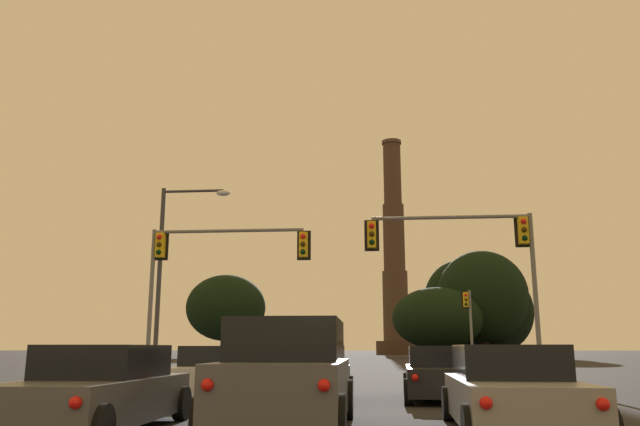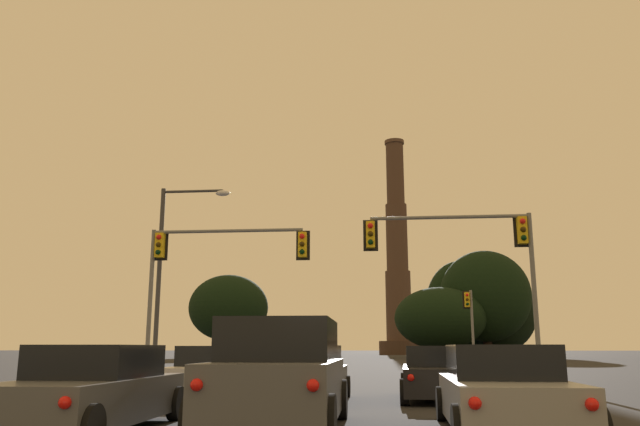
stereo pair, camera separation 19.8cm
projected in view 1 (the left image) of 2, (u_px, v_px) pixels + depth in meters
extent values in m
cube|color=#4C4F54|center=(314.00, 381.00, 16.24)|extent=(1.73, 4.01, 0.72)
cube|color=black|center=(312.00, 356.00, 15.99)|extent=(1.57, 1.91, 0.55)
cylinder|color=black|center=(291.00, 386.00, 17.85)|extent=(0.22, 0.60, 0.60)
cylinder|color=black|center=(349.00, 386.00, 17.70)|extent=(0.22, 0.60, 0.60)
cylinder|color=black|center=(271.00, 394.00, 14.69)|extent=(0.22, 0.60, 0.60)
cylinder|color=black|center=(342.00, 395.00, 14.54)|extent=(0.22, 0.60, 0.60)
sphere|color=red|center=(275.00, 378.00, 14.37)|extent=(0.17, 0.17, 0.17)
sphere|color=red|center=(334.00, 379.00, 14.25)|extent=(0.17, 0.17, 0.17)
cube|color=black|center=(440.00, 380.00, 16.94)|extent=(1.97, 4.66, 0.70)
cube|color=black|center=(439.00, 356.00, 17.29)|extent=(1.70, 2.26, 0.55)
cylinder|color=black|center=(407.00, 383.00, 18.85)|extent=(0.24, 0.65, 0.64)
cylinder|color=black|center=(466.00, 384.00, 18.63)|extent=(0.24, 0.65, 0.64)
cylinder|color=black|center=(408.00, 392.00, 15.16)|extent=(0.24, 0.65, 0.64)
cylinder|color=black|center=(482.00, 393.00, 14.94)|extent=(0.24, 0.65, 0.64)
sphere|color=red|center=(415.00, 378.00, 14.81)|extent=(0.17, 0.17, 0.17)
sphere|color=red|center=(477.00, 378.00, 14.63)|extent=(0.17, 0.17, 0.17)
cube|color=gray|center=(512.00, 401.00, 10.16)|extent=(1.93, 4.65, 0.70)
cube|color=black|center=(507.00, 361.00, 10.51)|extent=(1.68, 2.25, 0.55)
cylinder|color=black|center=(448.00, 404.00, 12.06)|extent=(0.24, 0.65, 0.64)
cylinder|color=black|center=(542.00, 405.00, 11.85)|extent=(0.24, 0.65, 0.64)
sphere|color=red|center=(486.00, 403.00, 8.02)|extent=(0.17, 0.17, 0.17)
sphere|color=red|center=(603.00, 404.00, 7.85)|extent=(0.17, 0.17, 0.17)
cube|color=#4C4F54|center=(288.00, 390.00, 10.56)|extent=(1.99, 4.83, 0.95)
cube|color=black|center=(289.00, 340.00, 10.85)|extent=(1.82, 2.83, 0.70)
cylinder|color=black|center=(253.00, 399.00, 12.44)|extent=(0.23, 0.76, 0.76)
cylinder|color=black|center=(347.00, 399.00, 12.30)|extent=(0.23, 0.76, 0.76)
cylinder|color=black|center=(204.00, 421.00, 8.69)|extent=(0.23, 0.76, 0.76)
cylinder|color=black|center=(338.00, 422.00, 8.55)|extent=(0.23, 0.76, 0.76)
sphere|color=red|center=(207.00, 385.00, 8.30)|extent=(0.17, 0.17, 0.17)
sphere|color=red|center=(324.00, 385.00, 8.19)|extent=(0.17, 0.17, 0.17)
cube|color=#4C4F54|center=(97.00, 400.00, 10.36)|extent=(1.86, 4.62, 0.70)
cube|color=black|center=(105.00, 361.00, 10.71)|extent=(1.65, 2.22, 0.55)
cylinder|color=black|center=(94.00, 403.00, 12.23)|extent=(0.23, 0.64, 0.64)
cylinder|color=black|center=(182.00, 403.00, 12.10)|extent=(0.23, 0.64, 0.64)
sphere|color=red|center=(75.00, 403.00, 8.07)|extent=(0.17, 0.17, 0.17)
cube|color=silver|center=(213.00, 379.00, 17.56)|extent=(1.93, 4.65, 0.70)
cube|color=black|center=(216.00, 356.00, 17.92)|extent=(1.68, 2.24, 0.55)
cylinder|color=black|center=(199.00, 382.00, 19.42)|extent=(0.24, 0.65, 0.64)
cylinder|color=black|center=(255.00, 382.00, 19.31)|extent=(0.24, 0.65, 0.64)
cylinder|color=black|center=(161.00, 390.00, 15.72)|extent=(0.24, 0.65, 0.64)
cylinder|color=black|center=(230.00, 391.00, 15.61)|extent=(0.24, 0.65, 0.64)
sphere|color=red|center=(163.00, 377.00, 15.37)|extent=(0.17, 0.17, 0.17)
sphere|color=red|center=(221.00, 377.00, 15.28)|extent=(0.17, 0.17, 0.17)
cylinder|color=slate|center=(536.00, 297.00, 23.38)|extent=(0.18, 0.18, 6.45)
cylinder|color=black|center=(542.00, 385.00, 22.71)|extent=(0.40, 0.40, 0.10)
cube|color=yellow|center=(523.00, 231.00, 23.94)|extent=(0.34, 0.34, 1.04)
cube|color=black|center=(522.00, 231.00, 24.12)|extent=(0.58, 0.03, 1.25)
sphere|color=red|center=(524.00, 221.00, 23.83)|extent=(0.22, 0.22, 0.22)
sphere|color=#352604|center=(524.00, 230.00, 23.76)|extent=(0.22, 0.22, 0.22)
sphere|color=black|center=(525.00, 238.00, 23.69)|extent=(0.22, 0.22, 0.22)
cylinder|color=slate|center=(450.00, 217.00, 24.31)|extent=(6.10, 0.14, 0.14)
sphere|color=slate|center=(530.00, 216.00, 24.04)|extent=(0.18, 0.18, 0.18)
cube|color=yellow|center=(372.00, 235.00, 24.44)|extent=(0.34, 0.34, 1.04)
cube|color=black|center=(372.00, 236.00, 24.62)|extent=(0.58, 0.03, 1.25)
sphere|color=red|center=(372.00, 226.00, 24.33)|extent=(0.22, 0.22, 0.22)
sphere|color=#352604|center=(372.00, 234.00, 24.26)|extent=(0.22, 0.22, 0.22)
sphere|color=black|center=(372.00, 242.00, 24.19)|extent=(0.22, 0.22, 0.22)
cylinder|color=slate|center=(150.00, 304.00, 25.93)|extent=(0.18, 0.18, 6.30)
cylinder|color=black|center=(146.00, 381.00, 25.27)|extent=(0.40, 0.40, 0.10)
cube|color=yellow|center=(160.00, 245.00, 26.43)|extent=(0.34, 0.34, 1.04)
cube|color=black|center=(162.00, 246.00, 26.60)|extent=(0.58, 0.03, 1.25)
sphere|color=red|center=(159.00, 237.00, 26.31)|extent=(0.22, 0.22, 0.22)
sphere|color=#352604|center=(159.00, 244.00, 26.24)|extent=(0.22, 0.22, 0.22)
sphere|color=black|center=(159.00, 252.00, 26.17)|extent=(0.22, 0.22, 0.22)
cylinder|color=slate|center=(228.00, 231.00, 26.29)|extent=(6.40, 0.14, 0.14)
sphere|color=slate|center=(155.00, 232.00, 26.57)|extent=(0.18, 0.18, 0.18)
cube|color=yellow|center=(303.00, 245.00, 25.87)|extent=(0.34, 0.34, 1.04)
cube|color=black|center=(304.00, 245.00, 26.04)|extent=(0.58, 0.03, 1.25)
sphere|color=red|center=(303.00, 236.00, 25.75)|extent=(0.22, 0.22, 0.22)
sphere|color=#352604|center=(303.00, 244.00, 25.68)|extent=(0.22, 0.22, 0.22)
sphere|color=black|center=(303.00, 252.00, 25.62)|extent=(0.22, 0.22, 0.22)
cylinder|color=slate|center=(471.00, 329.00, 43.91)|extent=(0.18, 0.18, 5.38)
cylinder|color=black|center=(473.00, 367.00, 43.35)|extent=(0.40, 0.40, 0.10)
cube|color=yellow|center=(466.00, 300.00, 44.36)|extent=(0.34, 0.34, 1.04)
cube|color=black|center=(465.00, 300.00, 44.53)|extent=(0.58, 0.03, 1.25)
sphere|color=red|center=(466.00, 295.00, 44.24)|extent=(0.22, 0.22, 0.22)
sphere|color=#352604|center=(466.00, 300.00, 44.17)|extent=(0.22, 0.22, 0.22)
sphere|color=black|center=(466.00, 304.00, 44.10)|extent=(0.22, 0.22, 0.22)
cylinder|color=#38383A|center=(159.00, 281.00, 27.39)|extent=(0.20, 0.20, 8.44)
cylinder|color=#38383A|center=(193.00, 191.00, 28.13)|extent=(2.75, 0.12, 0.12)
sphere|color=#38383A|center=(164.00, 192.00, 28.25)|extent=(0.20, 0.20, 0.20)
ellipsoid|color=silver|center=(223.00, 193.00, 27.98)|extent=(0.64, 0.36, 0.26)
cylinder|color=#3C2B22|center=(397.00, 348.00, 121.46)|extent=(8.00, 8.00, 2.62)
cylinder|color=#473328|center=(396.00, 306.00, 123.18)|extent=(5.00, 5.00, 13.68)
cylinder|color=#473328|center=(394.00, 238.00, 126.07)|extent=(4.30, 4.30, 13.68)
cylinder|color=#473328|center=(392.00, 173.00, 128.96)|extent=(3.60, 3.60, 13.68)
cylinder|color=#4E382C|center=(391.00, 143.00, 130.33)|extent=(4.03, 4.03, 0.70)
cylinder|color=black|center=(225.00, 345.00, 86.97)|extent=(1.12, 1.12, 3.42)
ellipsoid|color=black|center=(226.00, 308.00, 88.06)|extent=(11.23, 10.11, 9.27)
cylinder|color=black|center=(485.00, 344.00, 85.46)|extent=(1.25, 1.25, 3.68)
ellipsoid|color=black|center=(482.00, 296.00, 86.85)|extent=(12.48, 11.24, 12.63)
cylinder|color=black|center=(460.00, 349.00, 89.94)|extent=(1.00, 1.00, 2.45)
ellipsoid|color=black|center=(458.00, 306.00, 91.24)|extent=(9.97, 8.97, 13.11)
cylinder|color=black|center=(497.00, 350.00, 88.39)|extent=(1.08, 1.08, 2.12)
ellipsoid|color=black|center=(495.00, 311.00, 89.53)|extent=(10.79, 9.71, 11.55)
cylinder|color=black|center=(439.00, 350.00, 82.77)|extent=(1.22, 1.22, 2.15)
ellipsoid|color=black|center=(438.00, 318.00, 83.65)|extent=(12.20, 10.98, 8.24)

